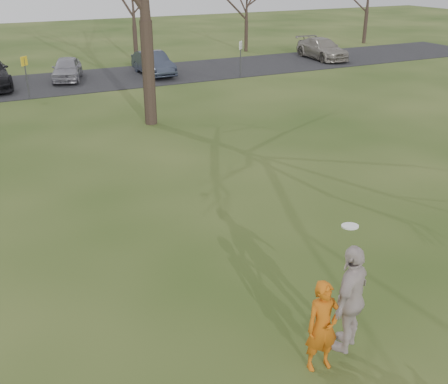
{
  "coord_description": "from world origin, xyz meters",
  "views": [
    {
      "loc": [
        -4.93,
        -5.96,
        6.34
      ],
      "look_at": [
        0.0,
        4.0,
        1.5
      ],
      "focal_mm": 42.62,
      "sensor_mm": 36.0,
      "label": 1
    }
  ],
  "objects_px": {
    "player_defender": "(323,326)",
    "car_4": "(67,69)",
    "car_5": "(153,63)",
    "catching_play": "(351,298)",
    "car_7": "(322,49)"
  },
  "relations": [
    {
      "from": "player_defender",
      "to": "car_7",
      "type": "height_order",
      "value": "player_defender"
    },
    {
      "from": "player_defender",
      "to": "catching_play",
      "type": "bearing_deg",
      "value": 8.0
    },
    {
      "from": "player_defender",
      "to": "car_4",
      "type": "xyz_separation_m",
      "value": [
        0.95,
        25.88,
        -0.15
      ]
    },
    {
      "from": "car_4",
      "to": "car_5",
      "type": "height_order",
      "value": "car_5"
    },
    {
      "from": "car_4",
      "to": "catching_play",
      "type": "distance_m",
      "value": 25.88
    },
    {
      "from": "car_4",
      "to": "car_7",
      "type": "bearing_deg",
      "value": 14.91
    },
    {
      "from": "player_defender",
      "to": "car_5",
      "type": "distance_m",
      "value": 25.79
    },
    {
      "from": "car_7",
      "to": "player_defender",
      "type": "bearing_deg",
      "value": -122.29
    },
    {
      "from": "car_5",
      "to": "catching_play",
      "type": "height_order",
      "value": "catching_play"
    },
    {
      "from": "car_4",
      "to": "car_7",
      "type": "relative_size",
      "value": 0.79
    },
    {
      "from": "player_defender",
      "to": "car_4",
      "type": "height_order",
      "value": "player_defender"
    },
    {
      "from": "car_4",
      "to": "car_7",
      "type": "height_order",
      "value": "car_7"
    },
    {
      "from": "car_4",
      "to": "player_defender",
      "type": "bearing_deg",
      "value": -75.22
    },
    {
      "from": "car_5",
      "to": "catching_play",
      "type": "distance_m",
      "value": 25.67
    },
    {
      "from": "catching_play",
      "to": "car_5",
      "type": "bearing_deg",
      "value": 77.94
    }
  ]
}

